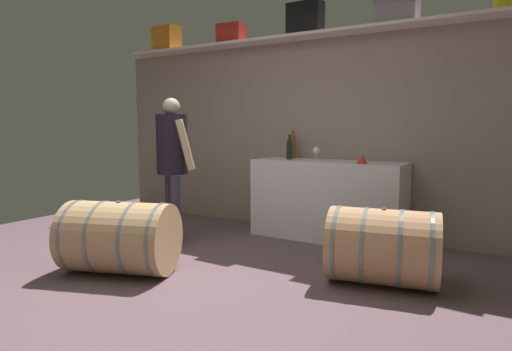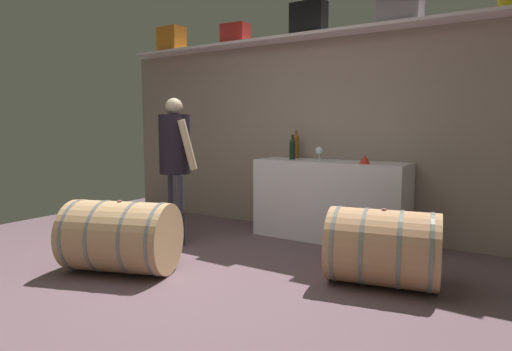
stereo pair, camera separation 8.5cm
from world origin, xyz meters
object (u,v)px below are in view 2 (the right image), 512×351
(toolcase_red, at_px, (235,34))
(toolcase_grey, at_px, (400,7))
(wine_barrel_near, at_px, (121,237))
(wine_glass, at_px, (319,151))
(wine_barrel_far, at_px, (383,248))
(wine_bottle_dark, at_px, (292,149))
(winemaker_pouring, at_px, (175,155))
(toolcase_black, at_px, (308,19))
(toolcase_orange, at_px, (171,40))
(wine_bottle_amber, at_px, (296,145))
(work_cabinet, at_px, (330,200))
(red_funnel, at_px, (365,159))

(toolcase_red, relative_size, toolcase_grey, 0.80)
(wine_barrel_near, bearing_deg, toolcase_grey, 31.52)
(wine_glass, xyz_separation_m, wine_barrel_far, (1.02, -1.07, -0.66))
(toolcase_grey, relative_size, wine_barrel_near, 0.39)
(wine_bottle_dark, xyz_separation_m, wine_glass, (0.31, 0.03, -0.02))
(winemaker_pouring, bearing_deg, toolcase_black, 87.36)
(toolcase_orange, distance_m, toolcase_red, 1.06)
(wine_glass, bearing_deg, toolcase_black, 143.17)
(wine_bottle_amber, bearing_deg, work_cabinet, -18.66)
(wine_barrel_far, distance_m, winemaker_pouring, 2.27)
(toolcase_black, xyz_separation_m, wine_bottle_dark, (-0.08, -0.20, -1.43))
(toolcase_grey, bearing_deg, toolcase_red, 179.40)
(toolcase_red, bearing_deg, work_cabinet, -11.51)
(winemaker_pouring, bearing_deg, red_funnel, 61.61)
(toolcase_grey, relative_size, winemaker_pouring, 0.27)
(wine_glass, distance_m, wine_barrel_far, 1.62)
(work_cabinet, distance_m, winemaker_pouring, 1.71)
(red_funnel, bearing_deg, toolcase_grey, 58.70)
(toolcase_orange, relative_size, toolcase_red, 1.10)
(wine_glass, xyz_separation_m, wine_barrel_near, (-0.92, -1.93, -0.65))
(toolcase_red, bearing_deg, toolcase_orange, 175.88)
(toolcase_red, height_order, work_cabinet, toolcase_red)
(wine_bottle_dark, distance_m, winemaker_pouring, 1.29)
(work_cabinet, height_order, wine_bottle_amber, wine_bottle_amber)
(toolcase_black, distance_m, wine_barrel_far, 2.75)
(toolcase_red, distance_m, toolcase_black, 0.99)
(wine_bottle_dark, distance_m, wine_barrel_far, 1.82)
(toolcase_black, relative_size, red_funnel, 3.60)
(wine_bottle_dark, xyz_separation_m, wine_barrel_far, (1.34, -1.04, -0.67))
(work_cabinet, bearing_deg, red_funnel, -20.68)
(toolcase_orange, distance_m, wine_barrel_near, 3.27)
(wine_bottle_amber, relative_size, wine_barrel_far, 0.36)
(wine_bottle_amber, relative_size, red_funnel, 2.93)
(toolcase_red, height_order, toolcase_black, toolcase_black)
(wine_bottle_amber, height_order, wine_bottle_dark, wine_bottle_amber)
(wine_glass, height_order, red_funnel, wine_glass)
(toolcase_orange, distance_m, toolcase_black, 2.05)
(toolcase_red, relative_size, toolcase_black, 0.82)
(wine_bottle_amber, height_order, wine_glass, wine_bottle_amber)
(toolcase_orange, bearing_deg, wine_bottle_dark, -2.47)
(wine_barrel_near, bearing_deg, wine_barrel_far, 4.03)
(work_cabinet, distance_m, wine_barrel_near, 2.21)
(red_funnel, distance_m, wine_barrel_far, 1.19)
(toolcase_orange, relative_size, toolcase_black, 0.90)
(wine_bottle_dark, bearing_deg, winemaker_pouring, -131.27)
(toolcase_red, height_order, toolcase_grey, toolcase_grey)
(toolcase_red, xyz_separation_m, work_cabinet, (1.36, -0.18, -1.92))
(red_funnel, bearing_deg, winemaker_pouring, -154.09)
(work_cabinet, bearing_deg, toolcase_orange, 175.83)
(toolcase_grey, relative_size, wine_barrel_far, 0.44)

